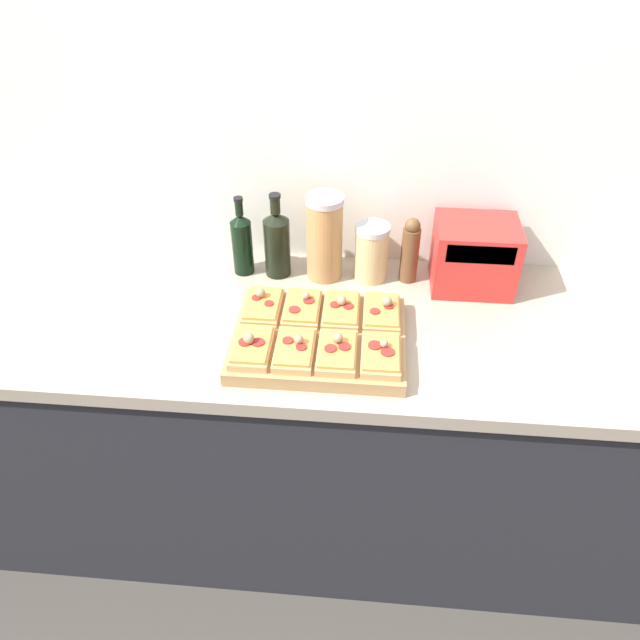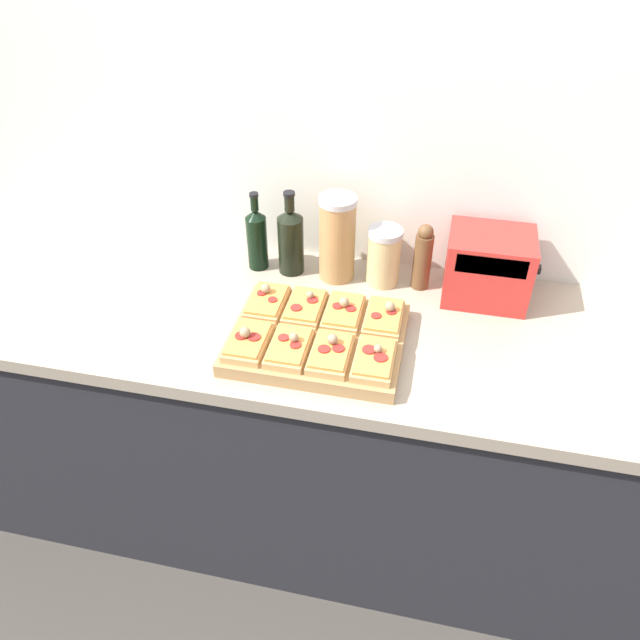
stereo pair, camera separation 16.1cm
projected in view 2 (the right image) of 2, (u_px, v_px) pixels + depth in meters
ground_plane at (319, 599)px, 2.00m from camera, size 12.00×12.00×0.00m
wall_back at (371, 144)px, 1.74m from camera, size 6.00×0.06×2.50m
kitchen_counter at (341, 432)px, 1.97m from camera, size 2.63×0.67×0.89m
cutting_board at (318, 339)px, 1.61m from camera, size 0.44×0.35×0.04m
pizza_slice_back_left at (267, 301)px, 1.68m from camera, size 0.10×0.16×0.05m
pizza_slice_back_midleft at (305, 307)px, 1.66m from camera, size 0.10×0.16×0.05m
pizza_slice_back_midright at (344, 312)px, 1.65m from camera, size 0.10×0.16×0.05m
pizza_slice_back_right at (384, 317)px, 1.63m from camera, size 0.10×0.16×0.06m
pizza_slice_front_left at (248, 341)px, 1.55m from camera, size 0.10×0.16×0.06m
pizza_slice_front_midleft at (289, 347)px, 1.54m from camera, size 0.10×0.16×0.05m
pizza_slice_front_midright at (331, 353)px, 1.52m from camera, size 0.10×0.16×0.05m
pizza_slice_front_right at (374, 359)px, 1.50m from camera, size 0.10×0.16×0.05m
olive_oil_bottle at (257, 238)px, 1.85m from camera, size 0.06×0.06×0.25m
wine_bottle at (291, 240)px, 1.82m from camera, size 0.08×0.08×0.26m
grain_jar_tall at (337, 238)px, 1.79m from camera, size 0.11×0.11×0.26m
grain_jar_short at (384, 256)px, 1.79m from camera, size 0.10×0.10×0.18m
pepper_mill at (423, 257)px, 1.76m from camera, size 0.05×0.05×0.20m
toaster_oven at (488, 267)px, 1.73m from camera, size 0.25×0.18×0.20m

